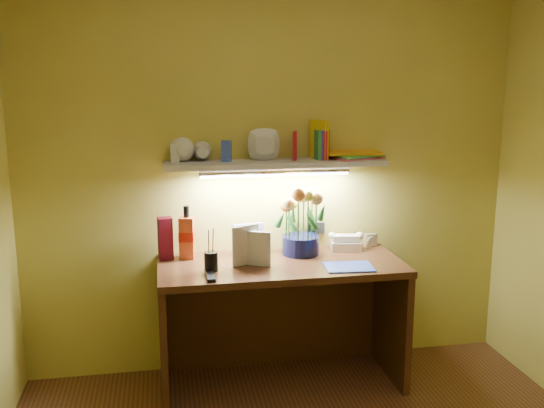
# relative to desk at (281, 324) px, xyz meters

# --- Properties ---
(desk) EXTENTS (1.40, 0.60, 0.75)m
(desk) POSITION_rel_desk_xyz_m (0.00, 0.00, 0.00)
(desk) COLOR #37240F
(desk) RESTS_ON ground
(flower_bouquet) EXTENTS (0.27, 0.27, 0.39)m
(flower_bouquet) POSITION_rel_desk_xyz_m (0.15, 0.15, 0.57)
(flower_bouquet) COLOR black
(flower_bouquet) RESTS_ON desk
(telephone) EXTENTS (0.20, 0.16, 0.11)m
(telephone) POSITION_rel_desk_xyz_m (0.44, 0.20, 0.43)
(telephone) COLOR white
(telephone) RESTS_ON desk
(desk_clock) EXTENTS (0.08, 0.05, 0.08)m
(desk_clock) POSITION_rel_desk_xyz_m (0.62, 0.25, 0.41)
(desk_clock) COLOR silver
(desk_clock) RESTS_ON desk
(whisky_bottle) EXTENTS (0.10, 0.10, 0.31)m
(whisky_bottle) POSITION_rel_desk_xyz_m (-0.53, 0.19, 0.53)
(whisky_bottle) COLOR #B7421D
(whisky_bottle) RESTS_ON desk
(whisky_box) EXTENTS (0.09, 0.09, 0.25)m
(whisky_box) POSITION_rel_desk_xyz_m (-0.65, 0.20, 0.50)
(whisky_box) COLOR #500915
(whisky_box) RESTS_ON desk
(pen_cup) EXTENTS (0.08, 0.08, 0.18)m
(pen_cup) POSITION_rel_desk_xyz_m (-0.41, -0.08, 0.47)
(pen_cup) COLOR black
(pen_cup) RESTS_ON desk
(art_card) EXTENTS (0.19, 0.07, 0.19)m
(art_card) POSITION_rel_desk_xyz_m (-0.16, 0.20, 0.47)
(art_card) COLOR white
(art_card) RESTS_ON desk
(tv_remote) EXTENTS (0.04, 0.16, 0.02)m
(tv_remote) POSITION_rel_desk_xyz_m (-0.42, -0.20, 0.38)
(tv_remote) COLOR black
(tv_remote) RESTS_ON desk
(blue_folder) EXTENTS (0.28, 0.22, 0.01)m
(blue_folder) POSITION_rel_desk_xyz_m (0.35, -0.16, 0.38)
(blue_folder) COLOR blue
(blue_folder) RESTS_ON desk
(desk_book_a) EXTENTS (0.17, 0.09, 0.23)m
(desk_book_a) POSITION_rel_desk_xyz_m (-0.29, -0.04, 0.49)
(desk_book_a) COLOR beige
(desk_book_a) RESTS_ON desk
(desk_book_b) EXTENTS (0.14, 0.08, 0.20)m
(desk_book_b) POSITION_rel_desk_xyz_m (-0.21, -0.00, 0.48)
(desk_book_b) COLOR silver
(desk_book_b) RESTS_ON desk
(wall_shelf) EXTENTS (1.32, 0.31, 0.26)m
(wall_shelf) POSITION_rel_desk_xyz_m (-0.01, 0.18, 0.96)
(wall_shelf) COLOR silver
(wall_shelf) RESTS_ON ground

